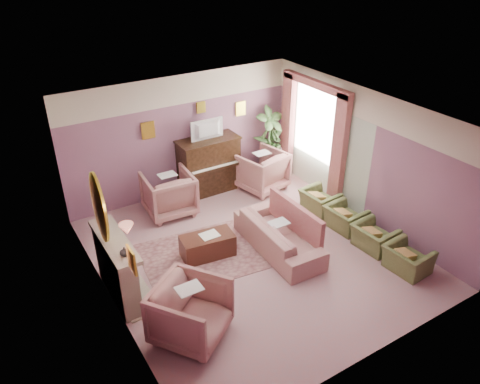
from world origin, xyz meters
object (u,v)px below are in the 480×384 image
floral_armchair_left (169,192)px  olive_chair_d (320,198)px  olive_chair_b (375,234)px  olive_chair_c (345,215)px  coffee_table (208,246)px  sofa (278,231)px  side_table (271,161)px  television (209,129)px  floral_armchair_front (191,310)px  floral_armchair_right (261,169)px  piano (209,166)px  olive_chair_a (408,256)px

floral_armchair_left → olive_chair_d: floral_armchair_left is taller
olive_chair_b → olive_chair_c: size_ratio=1.00×
coffee_table → sofa: size_ratio=0.47×
floral_armchair_left → side_table: floral_armchair_left is taller
olive_chair_c → side_table: size_ratio=1.11×
television → floral_armchair_left: (-1.24, -0.39, -1.07)m
sofa → floral_armchair_front: bearing=-155.1°
sofa → floral_armchair_front: (-2.45, -1.14, 0.10)m
floral_armchair_left → floral_armchair_right: 2.34m
television → coffee_table: 2.91m
olive_chair_c → coffee_table: bearing=166.7°
coffee_table → olive_chair_c: bearing=-13.3°
floral_armchair_front → olive_chair_d: (4.06, 1.81, -0.19)m
floral_armchair_left → olive_chair_d: (2.85, -1.70, -0.19)m
floral_armchair_right → piano: bearing=152.2°
sofa → olive_chair_d: size_ratio=2.75×
olive_chair_a → olive_chair_d: (0.00, 2.46, 0.00)m
television → coffee_table: size_ratio=0.80×
floral_armchair_front → olive_chair_a: floral_armchair_front is taller
television → olive_chair_c: television is taller
coffee_table → olive_chair_d: 2.89m
olive_chair_b → side_table: bearing=87.6°
floral_armchair_left → olive_chair_c: 3.80m
piano → floral_armchair_right: bearing=-27.8°
floral_armchair_front → side_table: bearing=42.8°
television → side_table: size_ratio=1.14×
olive_chair_c → olive_chair_d: size_ratio=1.00×
olive_chair_b → olive_chair_c: bearing=90.0°
coffee_table → olive_chair_c: 2.97m
floral_armchair_front → olive_chair_c: 4.19m
olive_chair_d → floral_armchair_left: bearing=149.2°
floral_armchair_front → television: bearing=57.9°
olive_chair_b → coffee_table: bearing=152.5°
coffee_table → olive_chair_b: 3.25m
coffee_table → olive_chair_d: bearing=2.7°
sofa → floral_armchair_front: floral_armchair_front is taller
sofa → floral_armchair_front: size_ratio=2.02×
television → floral_armchair_left: bearing=-162.5°
piano → television: (0.00, -0.05, 0.95)m
floral_armchair_left → sofa: bearing=-62.5°
coffee_table → floral_armchair_left: size_ratio=0.95×
sofa → floral_armchair_front: 2.70m
floral_armchair_front → olive_chair_d: 4.45m
side_table → sofa: bearing=-122.6°
olive_chair_a → olive_chair_b: 0.82m
television → sofa: (-0.00, -2.76, -1.17)m
sofa → olive_chair_c: 1.62m
floral_armchair_left → side_table: 3.04m
floral_armchair_right → olive_chair_a: 4.05m
television → sofa: 3.00m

